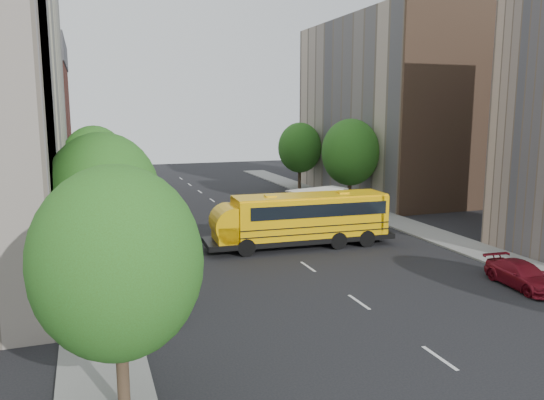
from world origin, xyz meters
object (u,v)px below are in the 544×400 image
street_tree_1 (103,197)px  school_bus (298,218)px  parked_car_1 (135,234)px  parked_car_3 (522,275)px  street_tree_4 (350,152)px  parked_car_0 (145,302)px  street_tree_0 (117,263)px  street_tree_5 (300,148)px  parked_car_2 (110,195)px  street_tree_2 (95,163)px  safari_truck (313,205)px

street_tree_1 → school_bus: 14.03m
parked_car_1 → parked_car_3: (17.60, -15.59, -0.02)m
street_tree_4 → parked_car_3: street_tree_4 is taller
parked_car_0 → school_bus: bearing=-144.4°
street_tree_0 → street_tree_5: 45.65m
parked_car_0 → parked_car_3: bearing=168.9°
parked_car_2 → parked_car_3: size_ratio=1.15×
street_tree_2 → street_tree_5: size_ratio=1.03×
street_tree_2 → safari_truck: 17.29m
street_tree_4 → parked_car_1: bearing=-159.9°
street_tree_0 → street_tree_1: (0.00, 10.00, 0.31)m
street_tree_5 → parked_car_1: street_tree_5 is taller
street_tree_1 → safari_truck: (16.29, 13.34, -3.58)m
street_tree_0 → school_bus: (12.15, 16.34, -2.68)m
street_tree_5 → parked_car_3: bearing=-93.6°
street_tree_5 → school_bus: size_ratio=0.60×
street_tree_2 → street_tree_4: size_ratio=0.95×
street_tree_5 → street_tree_0: bearing=-118.8°
street_tree_2 → safari_truck: size_ratio=1.21×
school_bus → parked_car_1: (-9.95, 4.41, -1.31)m
street_tree_0 → street_tree_5: (22.00, 40.00, 0.06)m
street_tree_2 → parked_car_1: bearing=-73.1°
street_tree_1 → street_tree_4: bearing=39.3°
street_tree_1 → street_tree_5: street_tree_1 is taller
parked_car_1 → parked_car_2: parked_car_2 is taller
street_tree_4 → safari_truck: size_ratio=1.27×
parked_car_2 → street_tree_1: bearing=84.1°
street_tree_0 → parked_car_0: (1.40, 7.34, -3.92)m
parked_car_2 → parked_car_3: 38.18m
street_tree_4 → safari_truck: bearing=-140.8°
street_tree_1 → parked_car_3: 20.83m
street_tree_4 → street_tree_5: (-0.00, 12.00, -0.37)m
street_tree_0 → parked_car_3: size_ratio=1.69×
street_tree_2 → parked_car_0: bearing=-86.1°
parked_car_3 → parked_car_0: bearing=178.0°
street_tree_1 → street_tree_2: street_tree_1 is taller
street_tree_2 → safari_truck: bearing=-15.9°
street_tree_1 → school_bus: bearing=27.6°
parked_car_0 → safari_truck: bearing=-137.3°
street_tree_1 → street_tree_2: bearing=90.0°
street_tree_2 → street_tree_4: street_tree_4 is taller
street_tree_1 → street_tree_5: bearing=53.7°
safari_truck → parked_car_2: bearing=119.8°
school_bus → street_tree_0: bearing=-123.8°
parked_car_3 → street_tree_0: bearing=-160.6°
street_tree_2 → parked_car_3: street_tree_2 is taller
street_tree_4 → parked_car_1: street_tree_4 is taller
street_tree_1 → street_tree_4: size_ratio=0.98×
street_tree_5 → parked_car_0: size_ratio=1.77×
street_tree_0 → street_tree_2: 28.00m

